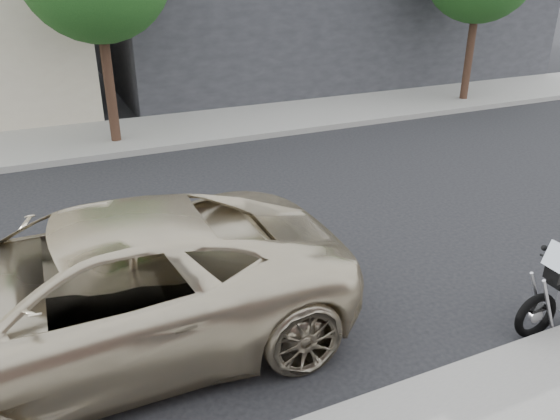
% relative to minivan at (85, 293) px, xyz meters
% --- Properties ---
extents(ground, '(120.00, 120.00, 0.00)m').
position_rel_minivan_xyz_m(ground, '(-3.56, -2.00, -0.83)').
color(ground, black).
rests_on(ground, ground).
extents(far_sidewalk, '(44.00, 3.00, 0.15)m').
position_rel_minivan_xyz_m(far_sidewalk, '(-3.56, -8.50, -0.75)').
color(far_sidewalk, gray).
rests_on(far_sidewalk, ground).
extents(minivan, '(5.98, 2.83, 1.65)m').
position_rel_minivan_xyz_m(minivan, '(0.00, 0.00, 0.00)').
color(minivan, beige).
rests_on(minivan, ground).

